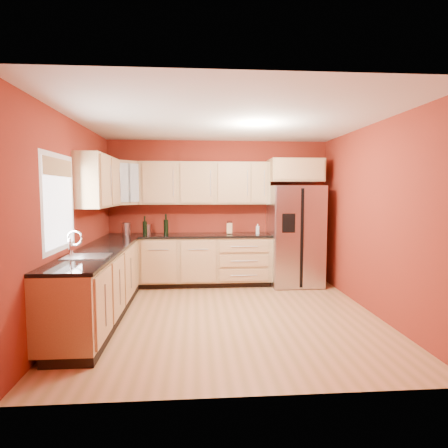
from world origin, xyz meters
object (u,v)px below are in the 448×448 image
(wine_bottle_a, at_px, (145,226))
(soap_dispenser, at_px, (258,229))
(canister_left, at_px, (147,229))
(refrigerator, at_px, (295,236))
(knife_block, at_px, (230,229))

(wine_bottle_a, bearing_deg, soap_dispenser, 1.29)
(soap_dispenser, bearing_deg, canister_left, 178.38)
(canister_left, relative_size, soap_dispenser, 1.00)
(refrigerator, height_order, knife_block, refrigerator)
(canister_left, distance_m, knife_block, 1.45)
(wine_bottle_a, bearing_deg, canister_left, 73.00)
(knife_block, bearing_deg, soap_dispenser, 2.47)
(canister_left, distance_m, soap_dispenser, 1.95)
(canister_left, bearing_deg, knife_block, -0.40)
(refrigerator, height_order, canister_left, refrigerator)
(canister_left, height_order, knife_block, knife_block)
(canister_left, relative_size, wine_bottle_a, 0.53)
(refrigerator, bearing_deg, knife_block, 175.34)
(soap_dispenser, bearing_deg, knife_block, 174.83)
(knife_block, bearing_deg, refrigerator, 2.97)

